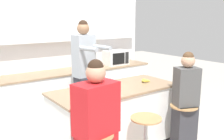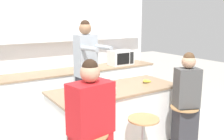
{
  "view_description": "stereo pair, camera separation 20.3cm",
  "coord_description": "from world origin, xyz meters",
  "px_view_note": "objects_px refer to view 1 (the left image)",
  "views": [
    {
      "loc": [
        -2.08,
        -2.75,
        1.89
      ],
      "look_at": [
        0.0,
        0.08,
        1.16
      ],
      "focal_mm": 40.0,
      "sensor_mm": 36.0,
      "label": 1
    },
    {
      "loc": [
        -1.92,
        -2.87,
        1.89
      ],
      "look_at": [
        0.0,
        0.08,
        1.16
      ],
      "focal_mm": 40.0,
      "sensor_mm": 36.0,
      "label": 2
    }
  ],
  "objects_px": {
    "banana_bunch": "(145,81)",
    "cooking_pot": "(102,82)",
    "coffee_cup_near": "(86,98)",
    "person_seated_near": "(185,105)",
    "kitchen_island": "(115,117)",
    "bar_stool_rightmost": "(183,124)",
    "person_cooking": "(85,77)",
    "bar_stool_center": "(145,139)",
    "person_wrapped_blanket": "(96,131)",
    "fruit_bowl": "(109,91)",
    "microwave": "(116,58)"
  },
  "relations": [
    {
      "from": "bar_stool_rightmost",
      "to": "fruit_bowl",
      "type": "relative_size",
      "value": 2.82
    },
    {
      "from": "person_cooking",
      "to": "microwave",
      "type": "bearing_deg",
      "value": 24.04
    },
    {
      "from": "person_cooking",
      "to": "person_wrapped_blanket",
      "type": "relative_size",
      "value": 1.26
    },
    {
      "from": "person_wrapped_blanket",
      "to": "microwave",
      "type": "xyz_separation_m",
      "value": [
        1.89,
        2.14,
        0.35
      ]
    },
    {
      "from": "banana_bunch",
      "to": "cooking_pot",
      "type": "bearing_deg",
      "value": 164.62
    },
    {
      "from": "bar_stool_rightmost",
      "to": "person_cooking",
      "type": "distance_m",
      "value": 1.7
    },
    {
      "from": "coffee_cup_near",
      "to": "microwave",
      "type": "xyz_separation_m",
      "value": [
        1.78,
        1.74,
        0.11
      ]
    },
    {
      "from": "person_wrapped_blanket",
      "to": "banana_bunch",
      "type": "bearing_deg",
      "value": 16.37
    },
    {
      "from": "microwave",
      "to": "cooking_pot",
      "type": "bearing_deg",
      "value": -133.56
    },
    {
      "from": "kitchen_island",
      "to": "person_wrapped_blanket",
      "type": "relative_size",
      "value": 1.26
    },
    {
      "from": "coffee_cup_near",
      "to": "kitchen_island",
      "type": "bearing_deg",
      "value": 20.91
    },
    {
      "from": "bar_stool_rightmost",
      "to": "person_wrapped_blanket",
      "type": "distance_m",
      "value": 1.53
    },
    {
      "from": "person_seated_near",
      "to": "kitchen_island",
      "type": "bearing_deg",
      "value": 163.1
    },
    {
      "from": "coffee_cup_near",
      "to": "person_wrapped_blanket",
      "type": "bearing_deg",
      "value": -105.49
    },
    {
      "from": "kitchen_island",
      "to": "coffee_cup_near",
      "type": "distance_m",
      "value": 0.83
    },
    {
      "from": "coffee_cup_near",
      "to": "person_seated_near",
      "type": "bearing_deg",
      "value": -16.08
    },
    {
      "from": "cooking_pot",
      "to": "coffee_cup_near",
      "type": "height_order",
      "value": "cooking_pot"
    },
    {
      "from": "bar_stool_center",
      "to": "fruit_bowl",
      "type": "relative_size",
      "value": 2.82
    },
    {
      "from": "bar_stool_rightmost",
      "to": "coffee_cup_near",
      "type": "xyz_separation_m",
      "value": [
        -1.38,
        0.4,
        0.57
      ]
    },
    {
      "from": "kitchen_island",
      "to": "banana_bunch",
      "type": "bearing_deg",
      "value": -2.25
    },
    {
      "from": "person_seated_near",
      "to": "microwave",
      "type": "bearing_deg",
      "value": 103.03
    },
    {
      "from": "person_wrapped_blanket",
      "to": "person_seated_near",
      "type": "bearing_deg",
      "value": -9.09
    },
    {
      "from": "person_cooking",
      "to": "cooking_pot",
      "type": "bearing_deg",
      "value": -102.22
    },
    {
      "from": "banana_bunch",
      "to": "microwave",
      "type": "distance_m",
      "value": 1.63
    },
    {
      "from": "bar_stool_center",
      "to": "person_seated_near",
      "type": "bearing_deg",
      "value": -0.19
    },
    {
      "from": "person_seated_near",
      "to": "microwave",
      "type": "height_order",
      "value": "person_seated_near"
    },
    {
      "from": "kitchen_island",
      "to": "person_seated_near",
      "type": "relative_size",
      "value": 1.3
    },
    {
      "from": "cooking_pot",
      "to": "coffee_cup_near",
      "type": "xyz_separation_m",
      "value": [
        -0.51,
        -0.41,
        -0.03
      ]
    },
    {
      "from": "kitchen_island",
      "to": "person_seated_near",
      "type": "xyz_separation_m",
      "value": [
        0.77,
        -0.64,
        0.21
      ]
    },
    {
      "from": "person_seated_near",
      "to": "banana_bunch",
      "type": "bearing_deg",
      "value": 131.28
    },
    {
      "from": "person_seated_near",
      "to": "coffee_cup_near",
      "type": "bearing_deg",
      "value": -173.08
    },
    {
      "from": "cooking_pot",
      "to": "fruit_bowl",
      "type": "distance_m",
      "value": 0.34
    },
    {
      "from": "bar_stool_center",
      "to": "bar_stool_rightmost",
      "type": "bearing_deg",
      "value": 0.14
    },
    {
      "from": "kitchen_island",
      "to": "person_wrapped_blanket",
      "type": "distance_m",
      "value": 1.01
    },
    {
      "from": "bar_stool_rightmost",
      "to": "bar_stool_center",
      "type": "bearing_deg",
      "value": -179.86
    },
    {
      "from": "microwave",
      "to": "bar_stool_center",
      "type": "bearing_deg",
      "value": -118.17
    },
    {
      "from": "person_wrapped_blanket",
      "to": "person_cooking",
      "type": "bearing_deg",
      "value": 55.27
    },
    {
      "from": "person_wrapped_blanket",
      "to": "banana_bunch",
      "type": "height_order",
      "value": "person_wrapped_blanket"
    },
    {
      "from": "cooking_pot",
      "to": "microwave",
      "type": "xyz_separation_m",
      "value": [
        1.27,
        1.33,
        0.08
      ]
    },
    {
      "from": "cooking_pot",
      "to": "fruit_bowl",
      "type": "xyz_separation_m",
      "value": [
        -0.11,
        -0.33,
        -0.03
      ]
    },
    {
      "from": "kitchen_island",
      "to": "bar_stool_rightmost",
      "type": "height_order",
      "value": "kitchen_island"
    },
    {
      "from": "person_wrapped_blanket",
      "to": "person_seated_near",
      "type": "distance_m",
      "value": 1.51
    },
    {
      "from": "kitchen_island",
      "to": "bar_stool_center",
      "type": "bearing_deg",
      "value": -90.0
    },
    {
      "from": "banana_bunch",
      "to": "bar_stool_rightmost",
      "type": "bearing_deg",
      "value": -73.19
    },
    {
      "from": "fruit_bowl",
      "to": "person_wrapped_blanket",
      "type": "bearing_deg",
      "value": -136.6
    },
    {
      "from": "bar_stool_rightmost",
      "to": "cooking_pot",
      "type": "relative_size",
      "value": 2.02
    },
    {
      "from": "coffee_cup_near",
      "to": "fruit_bowl",
      "type": "bearing_deg",
      "value": 11.48
    },
    {
      "from": "fruit_bowl",
      "to": "banana_bunch",
      "type": "xyz_separation_m",
      "value": [
        0.79,
        0.14,
        -0.01
      ]
    },
    {
      "from": "banana_bunch",
      "to": "microwave",
      "type": "relative_size",
      "value": 0.35
    },
    {
      "from": "person_seated_near",
      "to": "bar_stool_center",
      "type": "bearing_deg",
      "value": -157.19
    }
  ]
}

